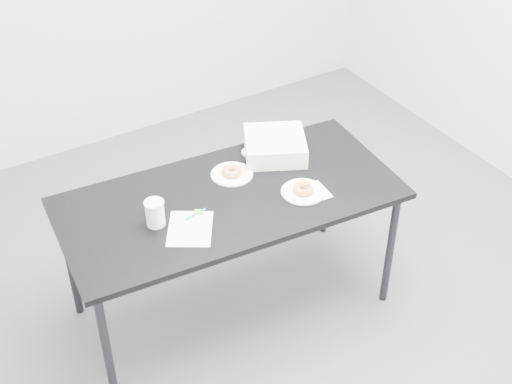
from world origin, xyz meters
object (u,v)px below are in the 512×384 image
table (230,205)px  bakery_box (275,146)px  scorecard (190,229)px  plate_near (303,192)px  coffee_cup (155,213)px  donut_far (232,171)px  pen (196,214)px  donut_near (303,189)px  plate_far (232,174)px

table → bakery_box: (0.38, 0.19, 0.11)m
scorecard → table: bearing=55.3°
plate_near → bakery_box: bearing=79.9°
scorecard → coffee_cup: coffee_cup is taller
donut_far → coffee_cup: size_ratio=0.77×
coffee_cup → pen: bearing=-10.8°
scorecard → coffee_cup: (-0.12, 0.11, 0.06)m
donut_near → plate_far: bearing=125.6°
pen → donut_far: donut_far is taller
plate_near → bakery_box: bakery_box is taller
plate_far → bakery_box: bearing=9.1°
coffee_cup → bakery_box: (0.77, 0.20, -0.01)m
plate_far → coffee_cup: coffee_cup is taller
plate_near → coffee_cup: size_ratio=1.66×
scorecard → donut_far: bearing=67.3°
scorecard → plate_near: (0.59, -0.04, 0.00)m
table → donut_near: (0.31, -0.16, 0.08)m
scorecard → plate_far: size_ratio=1.19×
pen → bakery_box: size_ratio=0.38×
pen → donut_far: bearing=20.8°
plate_near → table: bearing=152.5°
coffee_cup → bakery_box: coffee_cup is taller
coffee_cup → donut_far: bearing=17.7°
plate_far → coffee_cup: bearing=-162.3°
table → bakery_box: bearing=31.6°
scorecard → plate_far: (0.37, 0.26, 0.00)m
coffee_cup → plate_near: bearing=-12.2°
table → donut_far: donut_far is taller
donut_far → coffee_cup: (-0.48, -0.15, 0.04)m
plate_near → bakery_box: (0.06, 0.35, 0.05)m
pen → scorecard: bearing=-143.2°
table → pen: (-0.21, -0.05, 0.06)m
scorecard → coffee_cup: 0.17m
scorecard → donut_far: (0.37, 0.26, 0.02)m
scorecard → donut_near: donut_near is taller
bakery_box → plate_near: bearing=-73.3°
donut_far → coffee_cup: bearing=-162.3°
plate_near → plate_far: bearing=125.6°
donut_near → plate_far: 0.38m
pen → coffee_cup: coffee_cup is taller
coffee_cup → bakery_box: 0.79m
pen → donut_far: 0.36m
scorecard → plate_far: bearing=67.3°
scorecard → donut_far: size_ratio=2.53×
donut_near → coffee_cup: coffee_cup is taller
scorecard → pen: size_ratio=2.15×
scorecard → pen: (0.07, 0.07, 0.00)m
scorecard → pen: bearing=79.8°
donut_far → bakery_box: bearing=9.1°
donut_far → scorecard: bearing=-144.3°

